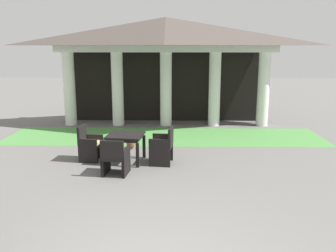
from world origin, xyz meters
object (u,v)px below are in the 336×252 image
object	(u,v)px
patio_table_near_foreground	(125,138)
patio_chair_near_foreground_east	(163,146)
patio_chair_near_foreground_west	(89,145)
terracotta_urn	(131,143)
patio_chair_near_foreground_south	(115,158)

from	to	relation	value
patio_table_near_foreground	patio_chair_near_foreground_east	distance (m)	0.95
patio_chair_near_foreground_west	terracotta_urn	distance (m)	1.40
patio_chair_near_foreground_west	patio_chair_near_foreground_south	bearing A→B (deg)	45.10
patio_table_near_foreground	patio_chair_near_foreground_south	world-z (taller)	patio_chair_near_foreground_south
patio_table_near_foreground	terracotta_urn	world-z (taller)	patio_table_near_foreground
patio_table_near_foreground	patio_chair_near_foreground_south	xyz separation A→B (m)	(-0.11, -0.93, -0.21)
patio_table_near_foreground	patio_chair_near_foreground_west	size ratio (longest dim) A/B	1.05
patio_chair_near_foreground_south	terracotta_urn	bearing A→B (deg)	94.19
patio_chair_near_foreground_south	patio_chair_near_foreground_east	xyz separation A→B (m)	(1.04, 0.82, 0.04)
patio_table_near_foreground	patio_chair_near_foreground_west	world-z (taller)	patio_chair_near_foreground_west
patio_chair_near_foreground_west	patio_chair_near_foreground_east	bearing A→B (deg)	90.00
patio_table_near_foreground	patio_chair_near_foreground_west	xyz separation A→B (m)	(-0.93, 0.11, -0.20)
patio_chair_near_foreground_east	patio_table_near_foreground	bearing A→B (deg)	90.00
patio_chair_near_foreground_east	terracotta_urn	world-z (taller)	patio_chair_near_foreground_east
terracotta_urn	patio_chair_near_foreground_south	bearing A→B (deg)	-92.37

